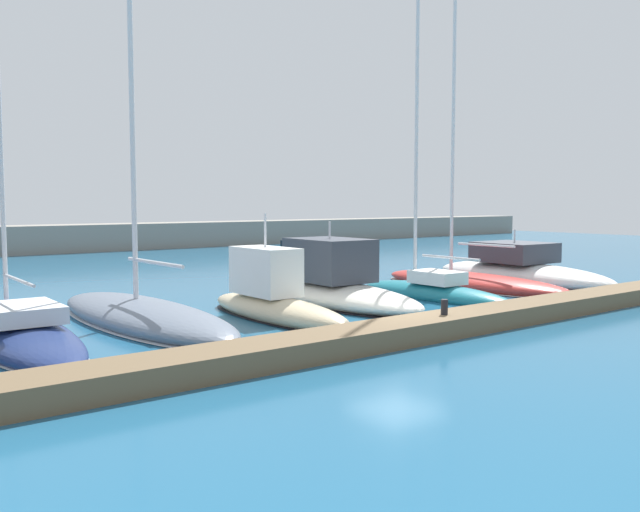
{
  "coord_description": "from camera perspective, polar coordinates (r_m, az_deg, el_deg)",
  "views": [
    {
      "loc": [
        -13.99,
        -14.25,
        3.78
      ],
      "look_at": [
        1.05,
        5.09,
        1.8
      ],
      "focal_mm": 37.9,
      "sensor_mm": 36.0,
      "label": 1
    }
  ],
  "objects": [
    {
      "name": "sailboat_slate_third",
      "position": [
        21.72,
        -14.82,
        -4.6
      ],
      "size": [
        3.24,
        10.57,
        20.13
      ],
      "rotation": [
        0.0,
        0.0,
        1.6
      ],
      "color": "slate",
      "rests_on": "ground_plane"
    },
    {
      "name": "motorboat_sand_fourth",
      "position": [
        22.0,
        -3.98,
        -3.65
      ],
      "size": [
        1.88,
        7.26,
        3.6
      ],
      "rotation": [
        0.0,
        0.0,
        1.56
      ],
      "color": "beige",
      "rests_on": "ground_plane"
    },
    {
      "name": "ground_plane",
      "position": [
        20.33,
        6.52,
        -6.12
      ],
      "size": [
        120.0,
        120.0,
        0.0
      ],
      "primitive_type": "plane",
      "color": "#1E567A"
    },
    {
      "name": "sailboat_red_seventh",
      "position": [
        30.42,
        12.65,
        -1.92
      ],
      "size": [
        2.96,
        9.72,
        20.81
      ],
      "rotation": [
        0.0,
        0.0,
        1.59
      ],
      "color": "#B72D28",
      "rests_on": "ground_plane"
    },
    {
      "name": "dock_pier",
      "position": [
        19.3,
        9.51,
        -5.88
      ],
      "size": [
        31.74,
        1.51,
        0.56
      ],
      "primitive_type": "cube",
      "color": "brown",
      "rests_on": "ground_plane"
    },
    {
      "name": "breakwater_seawall",
      "position": [
        53.41,
        -22.64,
        1.31
      ],
      "size": [
        108.0,
        3.46,
        2.04
      ],
      "primitive_type": "cube",
      "color": "gray",
      "rests_on": "ground_plane"
    },
    {
      "name": "sailboat_navy_second",
      "position": [
        20.39,
        -24.48,
        -5.71
      ],
      "size": [
        2.78,
        10.42,
        17.65
      ],
      "rotation": [
        0.0,
        0.0,
        1.55
      ],
      "color": "navy",
      "rests_on": "ground_plane"
    },
    {
      "name": "motorboat_ivory_fifth",
      "position": [
        25.33,
        0.69,
        -2.52
      ],
      "size": [
        3.16,
        9.78,
        3.28
      ],
      "rotation": [
        0.0,
        0.0,
        1.55
      ],
      "color": "silver",
      "rests_on": "ground_plane"
    },
    {
      "name": "motorboat_white_eighth",
      "position": [
        32.99,
        16.47,
        -1.29
      ],
      "size": [
        3.68,
        9.84,
        2.79
      ],
      "rotation": [
        0.0,
        0.0,
        1.53
      ],
      "color": "white",
      "rests_on": "ground_plane"
    },
    {
      "name": "sailboat_teal_sixth",
      "position": [
        27.0,
        9.57,
        -2.86
      ],
      "size": [
        1.9,
        7.62,
        12.74
      ],
      "rotation": [
        0.0,
        0.0,
        1.57
      ],
      "color": "#19707F",
      "rests_on": "ground_plane"
    },
    {
      "name": "dock_bollard",
      "position": [
        19.56,
        10.46,
        -4.26
      ],
      "size": [
        0.2,
        0.2,
        0.44
      ],
      "primitive_type": "cylinder",
      "color": "black",
      "rests_on": "dock_pier"
    }
  ]
}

